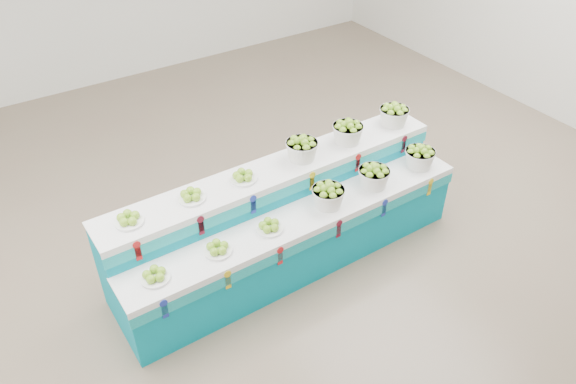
% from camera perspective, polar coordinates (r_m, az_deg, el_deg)
% --- Properties ---
extents(ground, '(10.00, 10.00, 0.00)m').
position_cam_1_polar(ground, '(6.19, -1.28, -5.54)').
color(ground, '#776251').
rests_on(ground, ground).
extents(display_stand, '(3.74, 1.01, 1.02)m').
position_cam_1_polar(display_stand, '(5.73, 0.00, -2.87)').
color(display_stand, '#028CA6').
rests_on(display_stand, ground).
extents(plate_lower_left, '(0.26, 0.26, 0.11)m').
position_cam_1_polar(plate_lower_left, '(4.93, -13.40, -8.17)').
color(plate_lower_left, white).
rests_on(plate_lower_left, display_stand).
extents(plate_lower_mid, '(0.26, 0.26, 0.11)m').
position_cam_1_polar(plate_lower_mid, '(5.07, -7.17, -5.64)').
color(plate_lower_mid, white).
rests_on(plate_lower_mid, display_stand).
extents(plate_lower_right, '(0.26, 0.26, 0.11)m').
position_cam_1_polar(plate_lower_right, '(5.27, -1.90, -3.43)').
color(plate_lower_right, white).
rests_on(plate_lower_right, display_stand).
extents(basket_lower_left, '(0.33, 0.33, 0.24)m').
position_cam_1_polar(basket_lower_left, '(5.53, 4.10, -0.33)').
color(basket_lower_left, silver).
rests_on(basket_lower_left, display_stand).
extents(basket_lower_mid, '(0.33, 0.33, 0.24)m').
position_cam_1_polar(basket_lower_mid, '(5.85, 8.71, 1.62)').
color(basket_lower_mid, silver).
rests_on(basket_lower_mid, display_stand).
extents(basket_lower_right, '(0.33, 0.33, 0.24)m').
position_cam_1_polar(basket_lower_right, '(6.24, 13.23, 3.52)').
color(basket_lower_right, silver).
rests_on(basket_lower_right, display_stand).
extents(plate_upper_left, '(0.26, 0.26, 0.11)m').
position_cam_1_polar(plate_upper_left, '(5.07, -15.89, -2.59)').
color(plate_upper_left, white).
rests_on(plate_upper_left, display_stand).
extents(plate_upper_mid, '(0.26, 0.26, 0.11)m').
position_cam_1_polar(plate_upper_mid, '(5.21, -9.80, -0.31)').
color(plate_upper_mid, white).
rests_on(plate_upper_mid, display_stand).
extents(plate_upper_right, '(0.26, 0.26, 0.11)m').
position_cam_1_polar(plate_upper_right, '(5.40, -4.57, 1.65)').
color(plate_upper_right, white).
rests_on(plate_upper_right, display_stand).
extents(basket_upper_left, '(0.33, 0.33, 0.24)m').
position_cam_1_polar(basket_upper_left, '(5.66, 1.41, 4.45)').
color(basket_upper_left, silver).
rests_on(basket_upper_left, display_stand).
extents(basket_upper_mid, '(0.33, 0.33, 0.24)m').
position_cam_1_polar(basket_upper_mid, '(5.97, 6.08, 6.12)').
color(basket_upper_mid, silver).
rests_on(basket_upper_mid, display_stand).
extents(basket_upper_right, '(0.33, 0.33, 0.24)m').
position_cam_1_polar(basket_upper_right, '(6.36, 10.70, 7.72)').
color(basket_upper_right, silver).
rests_on(basket_upper_right, display_stand).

